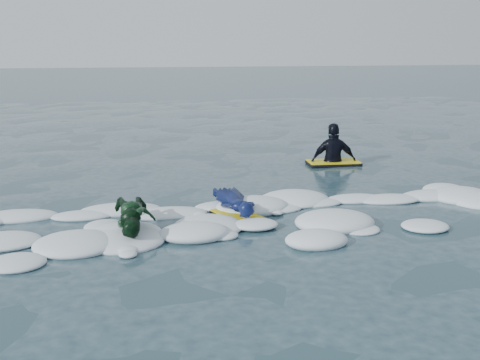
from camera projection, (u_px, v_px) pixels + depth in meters
ground at (209, 240)px, 8.73m from camera, size 120.00×120.00×0.00m
foam_band at (201, 220)px, 9.72m from camera, size 12.00×3.10×0.30m
prone_woman_unit at (235, 203)px, 9.97m from camera, size 0.88×1.57×0.38m
prone_child_unit at (134, 219)px, 8.86m from camera, size 0.78×1.35×0.51m
waiting_rider_unit at (333, 162)px, 14.02m from camera, size 1.24×0.72×1.83m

